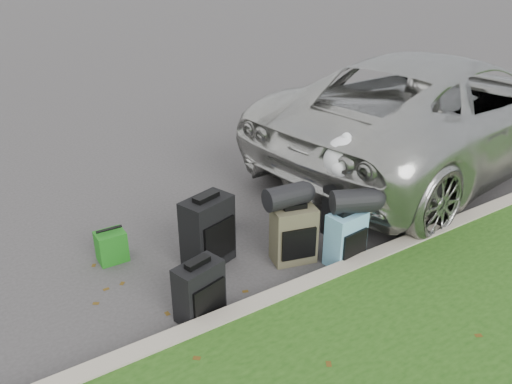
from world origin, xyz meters
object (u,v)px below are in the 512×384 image
suv (438,110)px  tote_navy (216,218)px  suitcase_large_black_left (208,232)px  suitcase_teal (346,238)px  suitcase_olive (294,234)px  tote_green (111,246)px  suitcase_large_black_right (345,205)px  suitcase_small_black (199,291)px

suv → tote_navy: (-3.83, -0.04, -0.68)m
suitcase_large_black_left → suitcase_teal: 1.42m
suitcase_olive → tote_navy: 1.09m
suitcase_large_black_left → tote_green: 1.04m
suitcase_teal → suitcase_large_black_right: size_ratio=0.82×
suitcase_small_black → suitcase_teal: suitcase_teal is taller
suitcase_teal → tote_navy: size_ratio=1.82×
suv → suitcase_large_black_right: (-2.61, -0.89, -0.49)m
suitcase_teal → suitcase_large_black_right: (0.43, 0.49, 0.06)m
suitcase_large_black_left → suitcase_small_black: bearing=-140.7°
suitcase_large_black_right → tote_navy: bearing=140.4°
tote_green → tote_navy: bearing=0.0°
suitcase_large_black_left → suitcase_large_black_right: 1.65m
suitcase_large_black_left → suitcase_olive: size_ratio=1.21×
suv → suitcase_teal: size_ratio=10.54×
suitcase_olive → suitcase_large_black_right: bearing=25.6°
suitcase_olive → tote_green: (-1.60, 1.03, -0.14)m
suitcase_large_black_left → tote_navy: bearing=37.5°
suv → suitcase_small_black: bearing=97.9°
tote_navy → suitcase_large_black_left: bearing=-102.1°
suitcase_large_black_right → tote_green: 2.61m
suitcase_small_black → suitcase_large_black_right: 2.15m
suv → suitcase_teal: suv is taller
suitcase_small_black → tote_green: 1.37m
suitcase_small_black → suitcase_teal: size_ratio=0.93×
suitcase_teal → suitcase_large_black_left: bearing=142.3°
suitcase_olive → suitcase_large_black_right: size_ratio=0.88×
suitcase_olive → tote_navy: size_ratio=1.94×
tote_green → suitcase_large_black_left: bearing=-34.7°
suitcase_olive → suv: bearing=31.8°
suv → suitcase_olive: bearing=98.9°
suv → suitcase_teal: (-3.04, -1.38, -0.55)m
suv → suitcase_small_black: (-4.70, -1.34, -0.57)m
suitcase_teal → tote_navy: suitcase_teal is taller
suv → suitcase_large_black_left: size_ratio=8.16×
suitcase_small_black → suitcase_olive: size_ratio=0.88×
suitcase_teal → suitcase_large_black_right: suitcase_large_black_right is taller
suitcase_small_black → suitcase_large_black_right: suitcase_large_black_right is taller
suv → suitcase_teal: bearing=106.5°
suv → tote_green: size_ratio=18.11×
suitcase_small_black → suitcase_teal: 1.67m
suitcase_teal → suitcase_olive: bearing=136.9°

